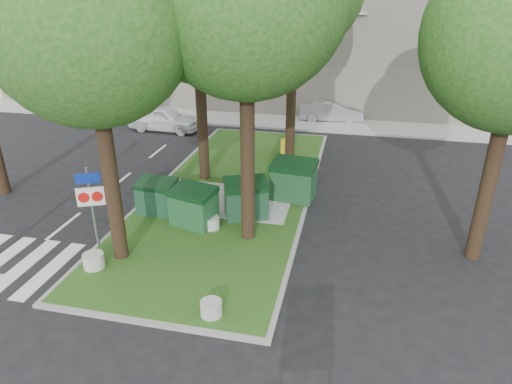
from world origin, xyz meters
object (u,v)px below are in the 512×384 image
(litter_bin, at_px, (285,146))
(car_silver, at_px, (331,111))
(dumpster_a, at_px, (157,197))
(dumpster_c, at_px, (246,199))
(tree_median_near_left, at_px, (90,1))
(bollard_mid, at_px, (211,223))
(bollard_left, at_px, (94,261))
(car_white, at_px, (164,118))
(dumpster_d, at_px, (293,180))
(tree_median_mid, at_px, (199,5))
(dumpster_b, at_px, (194,206))
(bollard_right, at_px, (211,308))
(traffic_sign_pole, at_px, (91,198))

(litter_bin, bearing_deg, car_silver, 75.10)
(dumpster_a, bearing_deg, dumpster_c, 9.57)
(tree_median_near_left, xyz_separation_m, dumpster_c, (3.00, 3.34, -6.52))
(bollard_mid, bearing_deg, bollard_left, -131.27)
(litter_bin, relative_size, car_white, 0.17)
(bollard_mid, bearing_deg, dumpster_d, 51.74)
(tree_median_mid, height_order, car_silver, tree_median_mid)
(tree_median_mid, distance_m, car_silver, 13.03)
(tree_median_mid, bearing_deg, dumpster_a, -101.19)
(car_silver, bearing_deg, dumpster_a, 153.17)
(dumpster_a, height_order, car_silver, dumpster_a)
(litter_bin, bearing_deg, dumpster_a, -115.21)
(dumpster_a, height_order, dumpster_c, dumpster_c)
(dumpster_a, xyz_separation_m, dumpster_b, (1.60, -0.58, 0.06))
(tree_median_near_left, xyz_separation_m, dumpster_a, (-0.20, 2.95, -6.59))
(car_silver, bearing_deg, bollard_left, 156.11)
(dumpster_d, height_order, bollard_mid, dumpster_d)
(tree_median_mid, xyz_separation_m, dumpster_b, (0.90, -4.12, -6.19))
(dumpster_a, relative_size, bollard_mid, 2.47)
(dumpster_a, height_order, bollard_right, dumpster_a)
(dumpster_d, bearing_deg, bollard_right, -90.60)
(bollard_right, relative_size, car_white, 0.13)
(dumpster_a, distance_m, dumpster_b, 1.70)
(tree_median_mid, height_order, litter_bin, tree_median_mid)
(dumpster_c, height_order, car_white, dumpster_c)
(tree_median_mid, height_order, dumpster_b, tree_median_mid)
(dumpster_b, relative_size, traffic_sign_pole, 0.63)
(traffic_sign_pole, bearing_deg, dumpster_a, 45.20)
(bollard_mid, bearing_deg, litter_bin, 81.61)
(litter_bin, distance_m, car_white, 7.90)
(dumpster_d, distance_m, car_white, 11.57)
(tree_median_mid, height_order, bollard_mid, tree_median_mid)
(dumpster_a, height_order, dumpster_b, dumpster_b)
(tree_median_near_left, bearing_deg, dumpster_b, 59.52)
(tree_median_near_left, distance_m, bollard_left, 7.05)
(tree_median_near_left, xyz_separation_m, tree_median_mid, (0.50, 6.50, -0.34))
(dumpster_b, bearing_deg, bollard_mid, 1.94)
(dumpster_b, distance_m, dumpster_c, 1.87)
(dumpster_b, xyz_separation_m, dumpster_d, (3.01, 2.83, 0.07))
(bollard_left, relative_size, bollard_mid, 1.06)
(tree_median_mid, bearing_deg, tree_median_near_left, -94.40)
(dumpster_c, height_order, car_silver, dumpster_c)
(tree_median_near_left, xyz_separation_m, car_white, (-4.18, 12.94, -6.61))
(bollard_left, relative_size, traffic_sign_pole, 0.22)
(dumpster_c, distance_m, litter_bin, 6.94)
(dumpster_c, height_order, bollard_mid, dumpster_c)
(tree_median_mid, bearing_deg, bollard_right, -71.13)
(tree_median_mid, height_order, car_white, tree_median_mid)
(dumpster_d, bearing_deg, tree_median_mid, 168.82)
(dumpster_d, xyz_separation_m, car_silver, (0.61, 11.74, -0.23))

